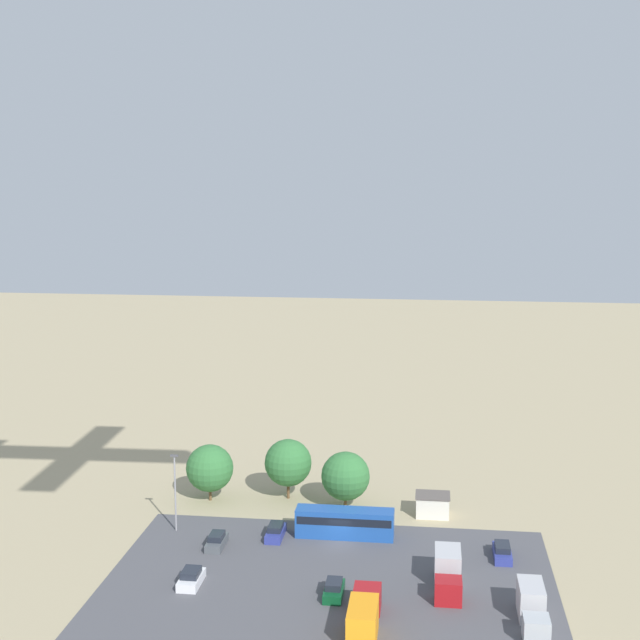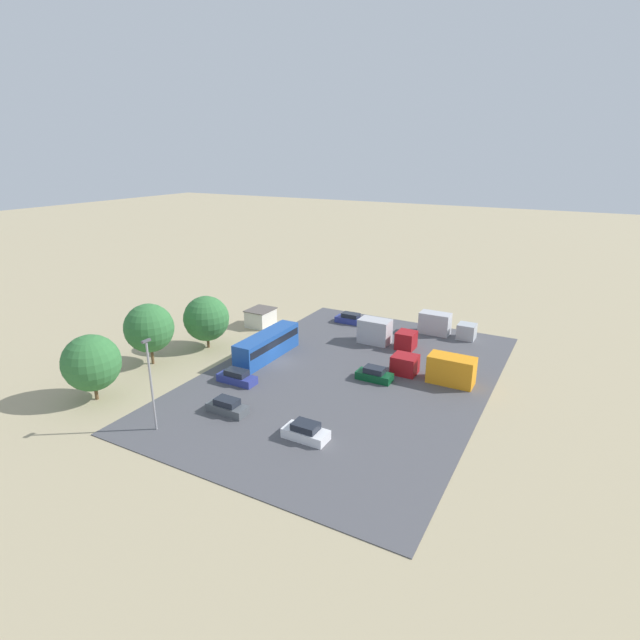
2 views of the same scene
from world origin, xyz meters
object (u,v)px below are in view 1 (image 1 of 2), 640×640
parked_car_3 (217,541)px  parked_car_0 (502,552)px  parked_car_2 (191,578)px  parked_car_4 (276,532)px  bus (345,522)px  parked_car_1 (334,590)px  shed_building (433,505)px  parked_truck_2 (364,616)px  parked_truck_0 (532,608)px  parked_truck_1 (448,573)px

parked_car_3 → parked_car_0: bearing=-178.1°
parked_car_2 → parked_car_4: 14.11m
parked_car_2 → parked_car_3: bearing=-92.1°
bus → parked_car_2: bearing=-45.5°
parked_car_1 → shed_building: bearing=67.1°
bus → parked_car_0: bearing=78.5°
parked_car_1 → parked_car_3: size_ratio=0.97×
parked_car_1 → parked_truck_2: (-3.39, 6.29, 0.80)m
shed_building → parked_car_4: bearing=27.3°
bus → parked_car_4: bus is taller
parked_truck_0 → bus: bearing=-42.5°
shed_building → parked_car_2: bearing=42.3°
parked_car_4 → parked_car_2: bearing=-116.4°
shed_building → parked_car_3: bearing=27.9°
parked_truck_1 → parked_truck_2: size_ratio=0.83×
parked_car_4 → parked_car_0: bearing=-5.5°
shed_building → parked_car_2: (23.75, 21.64, -0.56)m
parked_truck_0 → parked_truck_2: bearing=13.0°
bus → parked_truck_0: bearing=47.5°
parked_car_3 → parked_truck_0: bearing=158.6°
parked_car_0 → parked_car_4: size_ratio=1.01×
parked_truck_2 → shed_building: bearing=78.1°
parked_truck_2 → parked_car_4: bearing=120.3°
parked_car_1 → parked_car_2: parked_car_2 is taller
parked_car_1 → parked_car_4: (8.06, -13.31, -0.01)m
bus → parked_car_4: bearing=-81.8°
shed_building → parked_car_1: size_ratio=1.00×
parked_car_3 → parked_truck_1: bearing=165.2°
parked_car_0 → parked_car_2: bearing=18.2°
parked_car_3 → parked_truck_2: parked_truck_2 is taller
bus → parked_truck_2: bus is taller
parked_car_4 → parked_truck_2: size_ratio=0.49×
parked_car_3 → parked_car_1: bearing=144.7°
parked_truck_2 → parked_truck_0: bearing=13.0°
parked_truck_1 → parked_truck_2: bearing=51.9°
parked_car_3 → parked_car_4: 6.85m
parked_car_1 → parked_car_2: bearing=177.3°
parked_car_4 → parked_car_1: bearing=-58.8°
parked_car_2 → parked_truck_1: (-25.26, -2.63, 0.86)m
parked_car_1 → parked_truck_0: parked_truck_0 is taller
parked_car_1 → parked_car_3: (14.01, -9.91, -0.01)m
parked_car_0 → parked_car_4: parked_car_0 is taller
bus → parked_truck_0: 25.51m
parked_car_0 → parked_car_4: bearing=-5.5°
parked_car_2 → parked_truck_1: parked_truck_1 is taller
parked_car_0 → parked_car_3: (30.80, 1.02, -0.01)m
bus → parked_truck_0: (-18.80, 17.24, -0.34)m
parked_car_0 → parked_truck_1: bearing=52.4°
bus → parked_car_0: size_ratio=2.38×
parked_truck_0 → parked_truck_2: (15.04, 3.47, 0.06)m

